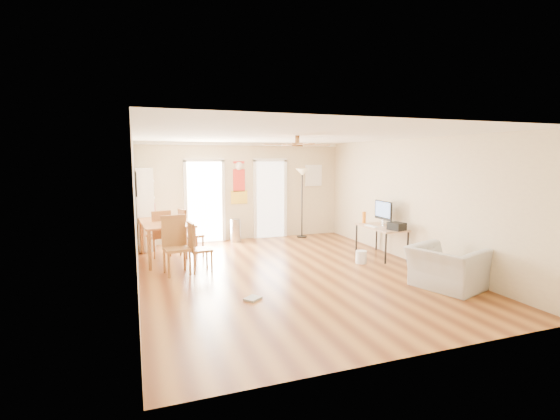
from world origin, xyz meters
name	(u,v)px	position (x,y,z in m)	size (l,w,h in m)	color
floor	(291,273)	(0.00, 0.00, 0.00)	(7.00, 7.00, 0.00)	brown
ceiling	(291,136)	(0.00, 0.00, 2.60)	(5.50, 7.00, 0.00)	silver
wall_back	(243,191)	(0.00, 3.50, 1.30)	(5.50, 0.04, 2.60)	beige
wall_front	(411,243)	(0.00, -3.50, 1.30)	(5.50, 0.04, 2.60)	beige
wall_left	(136,213)	(-2.75, 0.00, 1.30)	(0.04, 7.00, 2.60)	beige
wall_right	(412,201)	(2.75, 0.00, 1.30)	(0.04, 7.00, 2.60)	beige
crown_molding	(291,138)	(0.00, 0.00, 2.56)	(5.50, 7.00, 0.08)	white
kitchen_doorway	(205,202)	(-1.05, 3.48, 1.05)	(0.90, 0.10, 2.10)	white
bathroom_doorway	(270,200)	(0.75, 3.48, 1.05)	(0.80, 0.10, 2.10)	white
wall_decal	(239,182)	(-0.13, 3.48, 1.55)	(0.46, 0.03, 1.10)	red
ac_grille	(313,175)	(2.05, 3.47, 1.70)	(0.50, 0.04, 0.60)	white
framed_poster	(136,183)	(-2.73, 1.40, 1.70)	(0.04, 0.66, 0.48)	black
ceiling_fan	(297,145)	(0.00, -0.30, 2.43)	(1.24, 1.24, 0.20)	#593819
bookshelf	(145,209)	(-2.53, 3.14, 0.98)	(0.39, 0.88, 1.95)	white
dining_table	(167,240)	(-2.15, 1.92, 0.42)	(1.00, 1.67, 0.83)	#A56035
dining_chair_right_a	(191,233)	(-1.60, 2.01, 0.54)	(0.44, 0.44, 1.07)	#9A5931
dining_chair_right_b	(200,247)	(-1.60, 0.72, 0.48)	(0.40, 0.40, 0.97)	#93602F
dining_chair_near	(176,246)	(-2.05, 0.67, 0.55)	(0.45, 0.45, 1.10)	#A87736
dining_chair_far	(159,233)	(-2.29, 2.24, 0.52)	(0.43, 0.43, 1.04)	#9F6433
trash_can	(235,230)	(-0.31, 3.20, 0.30)	(0.28, 0.28, 0.60)	#ABABAD
torchiere_lamp	(302,203)	(1.58, 3.18, 0.95)	(0.36, 0.36, 1.90)	black
computer_desk	(381,242)	(2.39, 0.55, 0.34)	(0.63, 1.26, 0.67)	tan
imac	(383,214)	(2.47, 0.62, 0.96)	(0.08, 0.61, 0.57)	black
keyboard	(371,226)	(2.20, 0.67, 0.68)	(0.13, 0.39, 0.01)	white
printer	(397,226)	(2.45, 0.08, 0.76)	(0.27, 0.32, 0.16)	black
orange_bottle	(364,217)	(2.30, 1.14, 0.81)	(0.09, 0.09, 0.27)	orange
wastebasket_a	(361,257)	(1.66, 0.18, 0.13)	(0.23, 0.23, 0.27)	white
floor_cloth	(253,299)	(-1.09, -1.15, 0.02)	(0.25, 0.20, 0.04)	#999994
armchair	(446,268)	(2.15, -1.73, 0.35)	(1.09, 0.95, 0.71)	#AFAEA9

